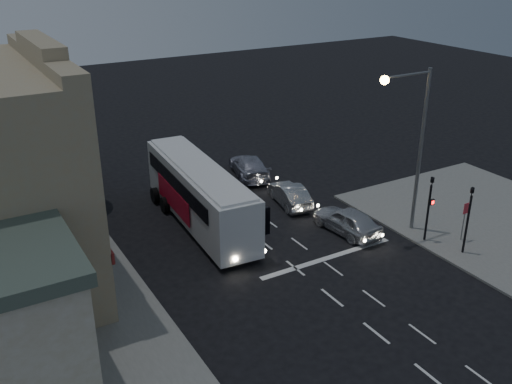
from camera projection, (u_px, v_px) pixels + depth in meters
ground at (319, 287)px, 26.76m from camera, size 120.00×120.00×0.00m
road_markings at (302, 251)px, 29.97m from camera, size 8.00×30.55×0.01m
tour_bus at (199, 193)px, 32.21m from camera, size 3.17×11.72×3.56m
car_suv at (347, 220)px, 31.63m from camera, size 2.14×4.47×1.47m
car_sedan_a at (289, 194)px, 35.08m from camera, size 2.13×4.29×1.35m
car_sedan_b at (249, 166)px, 39.44m from camera, size 3.23×5.34×1.45m
traffic_signal_main at (430, 201)px, 29.93m from camera, size 0.25×0.35×4.10m
traffic_signal_side at (469, 212)px, 28.69m from camera, size 0.18×0.15×4.10m
regulatory_sign at (465, 215)px, 30.24m from camera, size 0.45×0.12×2.20m
streetlight at (413, 134)px, 29.63m from camera, size 3.32×0.44×9.00m
street_tree at (55, 138)px, 33.09m from camera, size 4.00×4.00×6.20m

